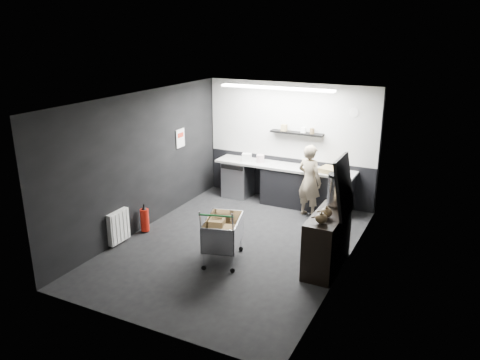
% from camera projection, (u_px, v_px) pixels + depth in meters
% --- Properties ---
extents(floor, '(5.50, 5.50, 0.00)m').
position_uv_depth(floor, '(235.00, 245.00, 8.64)').
color(floor, black).
rests_on(floor, ground).
extents(ceiling, '(5.50, 5.50, 0.00)m').
position_uv_depth(ceiling, '(234.00, 99.00, 7.79)').
color(ceiling, white).
rests_on(ceiling, wall_back).
extents(wall_back, '(5.50, 0.00, 5.50)m').
position_uv_depth(wall_back, '(290.00, 143.00, 10.55)').
color(wall_back, black).
rests_on(wall_back, floor).
extents(wall_front, '(5.50, 0.00, 5.50)m').
position_uv_depth(wall_front, '(135.00, 235.00, 5.87)').
color(wall_front, black).
rests_on(wall_front, floor).
extents(wall_left, '(0.00, 5.50, 5.50)m').
position_uv_depth(wall_left, '(143.00, 162.00, 9.06)').
color(wall_left, black).
rests_on(wall_left, floor).
extents(wall_right, '(0.00, 5.50, 5.50)m').
position_uv_depth(wall_right, '(347.00, 193.00, 7.37)').
color(wall_right, black).
rests_on(wall_right, floor).
extents(kitchen_wall_panel, '(3.95, 0.02, 1.70)m').
position_uv_depth(kitchen_wall_panel, '(290.00, 121.00, 10.38)').
color(kitchen_wall_panel, silver).
rests_on(kitchen_wall_panel, wall_back).
extents(dado_panel, '(3.95, 0.02, 1.00)m').
position_uv_depth(dado_panel, '(288.00, 179.00, 10.80)').
color(dado_panel, black).
rests_on(dado_panel, wall_back).
extents(floating_shelf, '(1.20, 0.22, 0.04)m').
position_uv_depth(floating_shelf, '(297.00, 133.00, 10.28)').
color(floating_shelf, black).
rests_on(floating_shelf, wall_back).
extents(wall_clock, '(0.20, 0.03, 0.20)m').
position_uv_depth(wall_clock, '(354.00, 112.00, 9.69)').
color(wall_clock, white).
rests_on(wall_clock, wall_back).
extents(poster, '(0.02, 0.30, 0.40)m').
position_uv_depth(poster, '(180.00, 138.00, 10.09)').
color(poster, white).
rests_on(poster, wall_left).
extents(poster_red_band, '(0.02, 0.22, 0.10)m').
position_uv_depth(poster_red_band, '(180.00, 135.00, 10.07)').
color(poster_red_band, red).
rests_on(poster_red_band, poster).
extents(radiator, '(0.10, 0.50, 0.60)m').
position_uv_depth(radiator, '(119.00, 227.00, 8.58)').
color(radiator, white).
rests_on(radiator, wall_left).
extents(ceiling_strip, '(2.40, 0.20, 0.04)m').
position_uv_depth(ceiling_strip, '(276.00, 88.00, 9.38)').
color(ceiling_strip, white).
rests_on(ceiling_strip, ceiling).
extents(prep_counter, '(3.20, 0.61, 0.90)m').
position_uv_depth(prep_counter, '(289.00, 185.00, 10.50)').
color(prep_counter, black).
rests_on(prep_counter, floor).
extents(person, '(0.66, 0.54, 1.56)m').
position_uv_depth(person, '(309.00, 181.00, 9.75)').
color(person, beige).
rests_on(person, floor).
extents(shopping_cart, '(0.81, 1.09, 1.04)m').
position_uv_depth(shopping_cart, '(223.00, 234.00, 7.94)').
color(shopping_cart, silver).
rests_on(shopping_cart, floor).
extents(sideboard, '(0.55, 1.28, 1.92)m').
position_uv_depth(sideboard, '(329.00, 233.00, 7.69)').
color(sideboard, black).
rests_on(sideboard, floor).
extents(fire_extinguisher, '(0.17, 0.17, 0.55)m').
position_uv_depth(fire_extinguisher, '(145.00, 219.00, 9.12)').
color(fire_extinguisher, red).
rests_on(fire_extinguisher, floor).
extents(cardboard_box, '(0.57, 0.47, 0.10)m').
position_uv_depth(cardboard_box, '(332.00, 170.00, 9.88)').
color(cardboard_box, '#927E4E').
rests_on(cardboard_box, prep_counter).
extents(pink_tub, '(0.18, 0.18, 0.18)m').
position_uv_depth(pink_tub, '(260.00, 159.00, 10.63)').
color(pink_tub, beige).
rests_on(pink_tub, prep_counter).
extents(white_container, '(0.24, 0.20, 0.18)m').
position_uv_depth(white_container, '(247.00, 157.00, 10.72)').
color(white_container, white).
rests_on(white_container, prep_counter).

